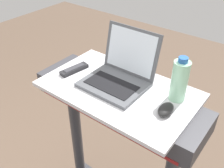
{
  "coord_description": "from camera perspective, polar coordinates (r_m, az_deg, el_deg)",
  "views": [
    {
      "loc": [
        0.6,
        -0.12,
        1.85
      ],
      "look_at": [
        0.0,
        0.65,
        1.17
      ],
      "focal_mm": 41.19,
      "sensor_mm": 36.0,
      "label": 1
    }
  ],
  "objects": [
    {
      "name": "laptop",
      "position": [
        1.26,
        1.63,
        2.37
      ],
      "size": [
        0.3,
        0.29,
        0.25
      ],
      "rotation": [
        0.0,
        0.0,
        -0.03
      ],
      "color": "#515459",
      "rests_on": "desk_board"
    },
    {
      "name": "computer_mouse",
      "position": [
        1.12,
        11.86,
        -5.54
      ],
      "size": [
        0.07,
        0.1,
        0.03
      ],
      "primitive_type": "ellipsoid",
      "rotation": [
        0.0,
        0.0,
        0.06
      ],
      "color": "black",
      "rests_on": "desk_board"
    },
    {
      "name": "tv_remote",
      "position": [
        1.39,
        -8.38,
        3.25
      ],
      "size": [
        0.07,
        0.17,
        0.02
      ],
      "color": "#232326",
      "rests_on": "desk_board"
    },
    {
      "name": "water_bottle",
      "position": [
        1.16,
        14.76,
        0.78
      ],
      "size": [
        0.07,
        0.07,
        0.21
      ],
      "color": "#9EDBB2",
      "rests_on": "desk_board"
    },
    {
      "name": "desk_board",
      "position": [
        1.26,
        1.4,
        -1.22
      ],
      "size": [
        0.75,
        0.45,
        0.02
      ],
      "primitive_type": "cube",
      "color": "silver",
      "rests_on": "treadmill_base"
    }
  ]
}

